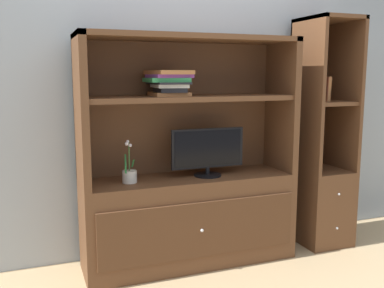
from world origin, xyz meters
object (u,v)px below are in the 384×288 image
at_px(tv_monitor, 208,151).
at_px(magazine_stack, 169,82).
at_px(upright_book_row, 318,88).
at_px(potted_plant, 129,175).
at_px(bookshelf_tall, 321,170).
at_px(media_console, 189,194).

distance_m(tv_monitor, magazine_stack, 0.58).
distance_m(tv_monitor, upright_book_row, 1.06).
bearing_deg(upright_book_row, potted_plant, -179.04).
bearing_deg(magazine_stack, bookshelf_tall, 0.49).
xyz_separation_m(potted_plant, upright_book_row, (1.55, 0.03, 0.58)).
relative_size(media_console, potted_plant, 5.56).
distance_m(media_console, potted_plant, 0.49).
bearing_deg(upright_book_row, bookshelf_tall, 7.81).
xyz_separation_m(media_console, potted_plant, (-0.45, -0.03, 0.19)).
bearing_deg(media_console, bookshelf_tall, 0.17).
relative_size(media_console, tv_monitor, 2.99).
bearing_deg(media_console, potted_plant, -175.87).
bearing_deg(tv_monitor, potted_plant, -179.99).
distance_m(media_console, tv_monitor, 0.35).
relative_size(media_console, bookshelf_tall, 0.91).
xyz_separation_m(tv_monitor, bookshelf_tall, (1.04, 0.04, -0.23)).
bearing_deg(upright_book_row, tv_monitor, -178.47).
xyz_separation_m(magazine_stack, bookshelf_tall, (1.33, 0.01, -0.73)).
relative_size(tv_monitor, bookshelf_tall, 0.30).
distance_m(tv_monitor, potted_plant, 0.60).
height_order(tv_monitor, magazine_stack, magazine_stack).
distance_m(magazine_stack, upright_book_row, 1.26).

